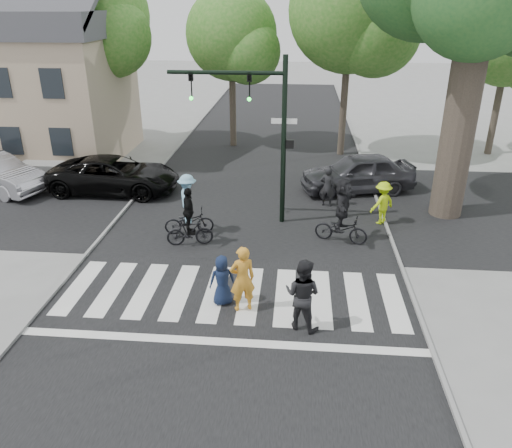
{
  "coord_description": "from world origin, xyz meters",
  "views": [
    {
      "loc": [
        1.72,
        -11.0,
        7.62
      ],
      "look_at": [
        0.5,
        3.0,
        1.3
      ],
      "focal_mm": 35.0,
      "sensor_mm": 36.0,
      "label": 1
    }
  ],
  "objects_px": {
    "cyclist_left": "(188,209)",
    "car_grey": "(357,173)",
    "traffic_signal": "(260,118)",
    "cyclist_right": "(342,214)",
    "cyclist_mid": "(189,222)",
    "pedestrian_child": "(222,280)",
    "pedestrian_woman": "(242,279)",
    "pedestrian_adult": "(303,294)",
    "car_suv": "(114,175)"
  },
  "relations": [
    {
      "from": "pedestrian_woman",
      "to": "cyclist_left",
      "type": "distance_m",
      "value": 5.22
    },
    {
      "from": "car_suv",
      "to": "traffic_signal",
      "type": "bearing_deg",
      "value": -110.74
    },
    {
      "from": "traffic_signal",
      "to": "pedestrian_woman",
      "type": "distance_m",
      "value": 6.63
    },
    {
      "from": "car_suv",
      "to": "car_grey",
      "type": "distance_m",
      "value": 10.47
    },
    {
      "from": "cyclist_mid",
      "to": "car_suv",
      "type": "distance_m",
      "value": 6.47
    },
    {
      "from": "cyclist_right",
      "to": "pedestrian_woman",
      "type": "bearing_deg",
      "value": -123.4
    },
    {
      "from": "pedestrian_child",
      "to": "cyclist_right",
      "type": "height_order",
      "value": "cyclist_right"
    },
    {
      "from": "cyclist_mid",
      "to": "car_grey",
      "type": "relative_size",
      "value": 0.42
    },
    {
      "from": "pedestrian_child",
      "to": "car_suv",
      "type": "distance_m",
      "value": 10.19
    },
    {
      "from": "pedestrian_child",
      "to": "cyclist_right",
      "type": "relative_size",
      "value": 0.62
    },
    {
      "from": "pedestrian_child",
      "to": "car_suv",
      "type": "relative_size",
      "value": 0.26
    },
    {
      "from": "cyclist_right",
      "to": "car_grey",
      "type": "bearing_deg",
      "value": 78.68
    },
    {
      "from": "traffic_signal",
      "to": "car_suv",
      "type": "xyz_separation_m",
      "value": [
        -6.48,
        2.61,
        -3.14
      ]
    },
    {
      "from": "cyclist_left",
      "to": "car_grey",
      "type": "bearing_deg",
      "value": 37.57
    },
    {
      "from": "cyclist_left",
      "to": "pedestrian_child",
      "type": "bearing_deg",
      "value": -67.04
    },
    {
      "from": "pedestrian_adult",
      "to": "car_grey",
      "type": "distance_m",
      "value": 10.43
    },
    {
      "from": "pedestrian_adult",
      "to": "cyclist_mid",
      "type": "bearing_deg",
      "value": -26.75
    },
    {
      "from": "traffic_signal",
      "to": "pedestrian_adult",
      "type": "relative_size",
      "value": 3.12
    },
    {
      "from": "pedestrian_woman",
      "to": "pedestrian_adult",
      "type": "relative_size",
      "value": 0.97
    },
    {
      "from": "cyclist_mid",
      "to": "traffic_signal",
      "type": "bearing_deg",
      "value": 45.62
    },
    {
      "from": "pedestrian_woman",
      "to": "pedestrian_child",
      "type": "height_order",
      "value": "pedestrian_woman"
    },
    {
      "from": "cyclist_left",
      "to": "car_suv",
      "type": "xyz_separation_m",
      "value": [
        -4.08,
        3.92,
        -0.19
      ]
    },
    {
      "from": "pedestrian_adult",
      "to": "car_suv",
      "type": "height_order",
      "value": "pedestrian_adult"
    },
    {
      "from": "pedestrian_adult",
      "to": "car_grey",
      "type": "relative_size",
      "value": 0.4
    },
    {
      "from": "traffic_signal",
      "to": "pedestrian_adult",
      "type": "height_order",
      "value": "traffic_signal"
    },
    {
      "from": "cyclist_left",
      "to": "traffic_signal",
      "type": "bearing_deg",
      "value": 28.69
    },
    {
      "from": "car_suv",
      "to": "pedestrian_adult",
      "type": "bearing_deg",
      "value": -137.56
    },
    {
      "from": "cyclist_right",
      "to": "cyclist_left",
      "type": "bearing_deg",
      "value": 177.59
    },
    {
      "from": "pedestrian_adult",
      "to": "cyclist_right",
      "type": "height_order",
      "value": "cyclist_right"
    },
    {
      "from": "cyclist_left",
      "to": "car_grey",
      "type": "xyz_separation_m",
      "value": [
        6.35,
        4.88,
        -0.12
      ]
    },
    {
      "from": "pedestrian_child",
      "to": "cyclist_left",
      "type": "distance_m",
      "value": 4.75
    },
    {
      "from": "cyclist_left",
      "to": "cyclist_mid",
      "type": "xyz_separation_m",
      "value": [
        0.22,
        -0.91,
        -0.11
      ]
    },
    {
      "from": "cyclist_right",
      "to": "car_grey",
      "type": "relative_size",
      "value": 0.47
    },
    {
      "from": "pedestrian_child",
      "to": "cyclist_mid",
      "type": "bearing_deg",
      "value": -81.41
    },
    {
      "from": "cyclist_left",
      "to": "car_grey",
      "type": "height_order",
      "value": "cyclist_left"
    },
    {
      "from": "cyclist_mid",
      "to": "car_grey",
      "type": "distance_m",
      "value": 8.43
    },
    {
      "from": "traffic_signal",
      "to": "car_grey",
      "type": "bearing_deg",
      "value": 42.12
    },
    {
      "from": "cyclist_mid",
      "to": "cyclist_left",
      "type": "bearing_deg",
      "value": 103.52
    },
    {
      "from": "car_suv",
      "to": "pedestrian_child",
      "type": "bearing_deg",
      "value": -143.25
    },
    {
      "from": "cyclist_left",
      "to": "cyclist_right",
      "type": "bearing_deg",
      "value": -2.41
    },
    {
      "from": "cyclist_mid",
      "to": "cyclist_right",
      "type": "bearing_deg",
      "value": 7.71
    },
    {
      "from": "traffic_signal",
      "to": "cyclist_right",
      "type": "bearing_deg",
      "value": -27.75
    },
    {
      "from": "pedestrian_adult",
      "to": "cyclist_mid",
      "type": "xyz_separation_m",
      "value": [
        -3.78,
        4.37,
        -0.12
      ]
    },
    {
      "from": "pedestrian_woman",
      "to": "car_suv",
      "type": "distance_m",
      "value": 10.74
    },
    {
      "from": "car_suv",
      "to": "car_grey",
      "type": "height_order",
      "value": "car_grey"
    },
    {
      "from": "cyclist_mid",
      "to": "car_suv",
      "type": "relative_size",
      "value": 0.37
    },
    {
      "from": "traffic_signal",
      "to": "pedestrian_adult",
      "type": "xyz_separation_m",
      "value": [
        1.6,
        -6.6,
        -2.94
      ]
    },
    {
      "from": "cyclist_left",
      "to": "pedestrian_adult",
      "type": "bearing_deg",
      "value": -52.87
    },
    {
      "from": "traffic_signal",
      "to": "pedestrian_child",
      "type": "bearing_deg",
      "value": -95.55
    },
    {
      "from": "traffic_signal",
      "to": "pedestrian_adult",
      "type": "distance_m",
      "value": 7.4
    }
  ]
}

